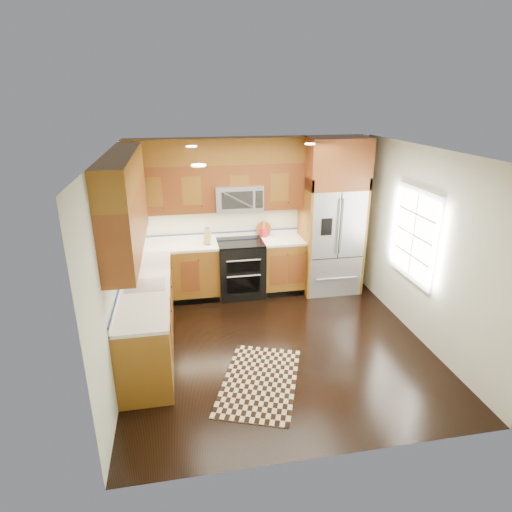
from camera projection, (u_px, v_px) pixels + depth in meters
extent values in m
plane|color=black|center=(277.00, 344.00, 5.89)|extent=(4.00, 4.00, 0.00)
cube|color=beige|center=(252.00, 215.00, 7.27)|extent=(4.00, 0.02, 2.60)
cube|color=beige|center=(116.00, 267.00, 5.09)|extent=(0.02, 4.00, 2.60)
cube|color=beige|center=(423.00, 246.00, 5.77)|extent=(0.02, 4.00, 2.60)
cube|color=white|center=(415.00, 235.00, 5.92)|extent=(0.04, 1.10, 1.30)
cube|color=white|center=(414.00, 235.00, 5.92)|extent=(0.02, 0.95, 1.15)
cube|color=brown|center=(177.00, 273.00, 7.07)|extent=(1.37, 0.60, 0.90)
cube|color=brown|center=(283.00, 266.00, 7.38)|extent=(0.72, 0.60, 0.90)
cube|color=brown|center=(149.00, 319.00, 5.63)|extent=(0.60, 2.40, 0.90)
cube|color=white|center=(221.00, 244.00, 7.03)|extent=(2.85, 0.62, 0.04)
cube|color=white|center=(145.00, 287.00, 5.46)|extent=(0.62, 2.40, 0.04)
cube|color=brown|center=(218.00, 188.00, 6.84)|extent=(2.85, 0.33, 0.75)
cube|color=brown|center=(127.00, 219.00, 5.12)|extent=(0.33, 2.40, 0.75)
cube|color=brown|center=(217.00, 151.00, 6.63)|extent=(2.85, 0.33, 0.40)
cube|color=brown|center=(121.00, 171.00, 4.91)|extent=(0.33, 2.40, 0.40)
cube|color=black|center=(241.00, 269.00, 7.22)|extent=(0.76, 0.64, 0.92)
cube|color=black|center=(240.00, 242.00, 7.05)|extent=(0.76, 0.60, 0.02)
cube|color=black|center=(243.00, 267.00, 6.88)|extent=(0.55, 0.01, 0.18)
cube|color=black|center=(244.00, 285.00, 6.99)|extent=(0.55, 0.01, 0.28)
cylinder|color=#B2B2B7|center=(244.00, 261.00, 6.81)|extent=(0.55, 0.02, 0.02)
cylinder|color=#B2B2B7|center=(244.00, 276.00, 6.91)|extent=(0.55, 0.02, 0.02)
cube|color=#B2B2B7|center=(239.00, 197.00, 6.92)|extent=(0.76, 0.40, 0.42)
cube|color=black|center=(237.00, 200.00, 6.73)|extent=(0.50, 0.01, 0.28)
cube|color=#B2B2B7|center=(330.00, 240.00, 7.29)|extent=(0.90, 0.74, 1.80)
cube|color=black|center=(340.00, 226.00, 6.83)|extent=(0.01, 0.01, 1.08)
cube|color=black|center=(327.00, 227.00, 6.79)|extent=(0.18, 0.01, 0.28)
cube|color=brown|center=(304.00, 236.00, 7.18)|extent=(0.04, 0.74, 2.00)
cube|color=brown|center=(357.00, 232.00, 7.34)|extent=(0.04, 0.74, 2.00)
cube|color=brown|center=(335.00, 163.00, 6.83)|extent=(0.98, 0.74, 0.80)
cube|color=#B2B2B7|center=(145.00, 285.00, 5.45)|extent=(0.50, 0.42, 0.02)
cylinder|color=#B2B2B7|center=(129.00, 270.00, 5.57)|extent=(0.02, 0.02, 0.28)
torus|color=#B2B2B7|center=(128.00, 262.00, 5.45)|extent=(0.18, 0.02, 0.18)
cube|color=black|center=(260.00, 381.00, 5.12)|extent=(1.30, 1.64, 0.01)
cube|color=tan|center=(208.00, 237.00, 6.93)|extent=(0.13, 0.16, 0.22)
cylinder|color=#B11528|center=(264.00, 232.00, 7.29)|extent=(0.14, 0.14, 0.15)
cylinder|color=brown|center=(264.00, 236.00, 7.35)|extent=(0.27, 0.27, 0.02)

